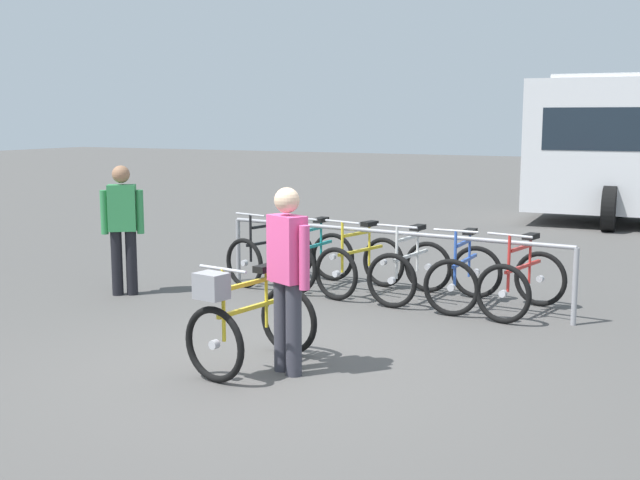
{
  "coord_description": "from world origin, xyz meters",
  "views": [
    {
      "loc": [
        3.56,
        -6.0,
        2.23
      ],
      "look_at": [
        -0.06,
        1.12,
        1.0
      ],
      "focal_mm": 44.81,
      "sensor_mm": 36.0,
      "label": 1
    }
  ],
  "objects_px": {
    "racked_bike_yellow": "(361,265)",
    "racked_bike_blue": "(464,276)",
    "racked_bike_teal": "(314,260)",
    "pedestrian_with_backpack": "(123,221)",
    "racked_bike_red": "(522,283)",
    "person_with_featured_bike": "(287,272)",
    "racked_bike_white": "(411,270)",
    "featured_bicycle": "(247,321)",
    "racked_bike_black": "(271,255)"
  },
  "relations": [
    {
      "from": "racked_bike_blue",
      "to": "racked_bike_yellow",
      "type": "bearing_deg",
      "value": 175.26
    },
    {
      "from": "person_with_featured_bike",
      "to": "racked_bike_white",
      "type": "bearing_deg",
      "value": 90.86
    },
    {
      "from": "racked_bike_yellow",
      "to": "pedestrian_with_backpack",
      "type": "relative_size",
      "value": 0.74
    },
    {
      "from": "featured_bicycle",
      "to": "racked_bike_black",
      "type": "bearing_deg",
      "value": 117.33
    },
    {
      "from": "person_with_featured_bike",
      "to": "racked_bike_yellow",
      "type": "bearing_deg",
      "value": 102.99
    },
    {
      "from": "racked_bike_yellow",
      "to": "racked_bike_white",
      "type": "bearing_deg",
      "value": -4.74
    },
    {
      "from": "racked_bike_teal",
      "to": "pedestrian_with_backpack",
      "type": "bearing_deg",
      "value": -142.69
    },
    {
      "from": "racked_bike_black",
      "to": "racked_bike_red",
      "type": "bearing_deg",
      "value": -4.74
    },
    {
      "from": "racked_bike_teal",
      "to": "racked_bike_blue",
      "type": "relative_size",
      "value": 1.05
    },
    {
      "from": "racked_bike_blue",
      "to": "pedestrian_with_backpack",
      "type": "bearing_deg",
      "value": -162.07
    },
    {
      "from": "racked_bike_white",
      "to": "person_with_featured_bike",
      "type": "distance_m",
      "value": 3.22
    },
    {
      "from": "racked_bike_yellow",
      "to": "person_with_featured_bike",
      "type": "xyz_separation_m",
      "value": [
        0.75,
        -3.23,
        0.54
      ]
    },
    {
      "from": "racked_bike_teal",
      "to": "pedestrian_with_backpack",
      "type": "distance_m",
      "value": 2.5
    },
    {
      "from": "racked_bike_yellow",
      "to": "racked_bike_blue",
      "type": "relative_size",
      "value": 1.11
    },
    {
      "from": "racked_bike_yellow",
      "to": "pedestrian_with_backpack",
      "type": "distance_m",
      "value": 3.05
    },
    {
      "from": "racked_bike_teal",
      "to": "racked_bike_white",
      "type": "relative_size",
      "value": 1.0
    },
    {
      "from": "racked_bike_black",
      "to": "featured_bicycle",
      "type": "xyz_separation_m",
      "value": [
        1.77,
        -3.43,
        0.08
      ]
    },
    {
      "from": "racked_bike_red",
      "to": "person_with_featured_bike",
      "type": "relative_size",
      "value": 0.74
    },
    {
      "from": "racked_bike_red",
      "to": "person_with_featured_bike",
      "type": "distance_m",
      "value": 3.38
    },
    {
      "from": "racked_bike_teal",
      "to": "racked_bike_white",
      "type": "xyz_separation_m",
      "value": [
        1.4,
        -0.12,
        0.0
      ]
    },
    {
      "from": "racked_bike_black",
      "to": "pedestrian_with_backpack",
      "type": "xyz_separation_m",
      "value": [
        -1.24,
        -1.54,
        0.57
      ]
    },
    {
      "from": "racked_bike_white",
      "to": "pedestrian_with_backpack",
      "type": "distance_m",
      "value": 3.65
    },
    {
      "from": "racked_bike_yellow",
      "to": "featured_bicycle",
      "type": "distance_m",
      "value": 3.34
    },
    {
      "from": "racked_bike_red",
      "to": "racked_bike_yellow",
      "type": "bearing_deg",
      "value": 175.26
    },
    {
      "from": "racked_bike_black",
      "to": "racked_bike_yellow",
      "type": "relative_size",
      "value": 1.0
    },
    {
      "from": "racked_bike_black",
      "to": "racked_bike_teal",
      "type": "height_order",
      "value": "same"
    },
    {
      "from": "racked_bike_yellow",
      "to": "racked_bike_blue",
      "type": "bearing_deg",
      "value": -4.74
    },
    {
      "from": "racked_bike_yellow",
      "to": "racked_bike_red",
      "type": "bearing_deg",
      "value": -4.74
    },
    {
      "from": "racked_bike_black",
      "to": "racked_bike_white",
      "type": "distance_m",
      "value": 2.1
    },
    {
      "from": "racked_bike_red",
      "to": "racked_bike_teal",
      "type": "bearing_deg",
      "value": 175.26
    },
    {
      "from": "racked_bike_white",
      "to": "racked_bike_blue",
      "type": "xyz_separation_m",
      "value": [
        0.7,
        -0.06,
        -0.0
      ]
    },
    {
      "from": "racked_bike_yellow",
      "to": "racked_bike_teal",
      "type": "bearing_deg",
      "value": 175.26
    },
    {
      "from": "racked_bike_teal",
      "to": "racked_bike_red",
      "type": "relative_size",
      "value": 0.94
    },
    {
      "from": "racked_bike_blue",
      "to": "pedestrian_with_backpack",
      "type": "relative_size",
      "value": 0.66
    },
    {
      "from": "racked_bike_white",
      "to": "person_with_featured_bike",
      "type": "height_order",
      "value": "person_with_featured_bike"
    },
    {
      "from": "racked_bike_red",
      "to": "pedestrian_with_backpack",
      "type": "bearing_deg",
      "value": -165.23
    },
    {
      "from": "racked_bike_blue",
      "to": "racked_bike_teal",
      "type": "bearing_deg",
      "value": 175.26
    },
    {
      "from": "racked_bike_white",
      "to": "racked_bike_teal",
      "type": "bearing_deg",
      "value": 175.26
    },
    {
      "from": "featured_bicycle",
      "to": "pedestrian_with_backpack",
      "type": "relative_size",
      "value": 0.75
    },
    {
      "from": "featured_bicycle",
      "to": "pedestrian_with_backpack",
      "type": "xyz_separation_m",
      "value": [
        -3.01,
        1.89,
        0.49
      ]
    },
    {
      "from": "featured_bicycle",
      "to": "racked_bike_blue",
      "type": "bearing_deg",
      "value": 72.35
    },
    {
      "from": "racked_bike_teal",
      "to": "featured_bicycle",
      "type": "distance_m",
      "value": 3.54
    },
    {
      "from": "racked_bike_yellow",
      "to": "person_with_featured_bike",
      "type": "relative_size",
      "value": 0.74
    },
    {
      "from": "racked_bike_red",
      "to": "featured_bicycle",
      "type": "height_order",
      "value": "same"
    },
    {
      "from": "racked_bike_yellow",
      "to": "featured_bicycle",
      "type": "relative_size",
      "value": 0.98
    },
    {
      "from": "racked_bike_yellow",
      "to": "featured_bicycle",
      "type": "bearing_deg",
      "value": -83.5
    },
    {
      "from": "racked_bike_black",
      "to": "racked_bike_teal",
      "type": "bearing_deg",
      "value": -4.74
    },
    {
      "from": "racked_bike_white",
      "to": "featured_bicycle",
      "type": "bearing_deg",
      "value": -95.62
    },
    {
      "from": "person_with_featured_bike",
      "to": "pedestrian_with_backpack",
      "type": "bearing_deg",
      "value": 151.85
    },
    {
      "from": "racked_bike_blue",
      "to": "person_with_featured_bike",
      "type": "height_order",
      "value": "person_with_featured_bike"
    }
  ]
}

